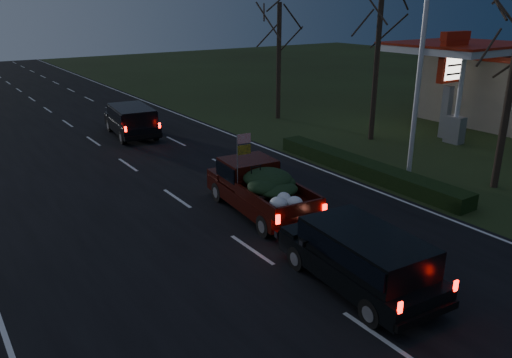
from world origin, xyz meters
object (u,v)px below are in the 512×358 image
light_pole (423,42)px  lead_suv (132,118)px  gas_price_pylon (452,67)px  pickup_truck (260,186)px  rear_suv (363,254)px

light_pole → lead_suv: (-7.36, 12.83, -4.46)m
gas_price_pylon → lead_suv: bearing=144.6°
light_pole → lead_suv: size_ratio=1.88×
pickup_truck → gas_price_pylon: bearing=16.5°
light_pole → lead_suv: bearing=119.8°
gas_price_pylon → lead_suv: size_ratio=1.14×
light_pole → gas_price_pylon: bearing=24.7°
light_pole → pickup_truck: light_pole is taller
gas_price_pylon → lead_suv: 17.22m
pickup_truck → rear_suv: pickup_truck is taller
pickup_truck → light_pole: bearing=3.8°
gas_price_pylon → rear_suv: gas_price_pylon is taller
light_pole → lead_suv: light_pole is taller
gas_price_pylon → pickup_truck: 14.69m
gas_price_pylon → rear_suv: (-14.89, -8.31, -2.78)m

